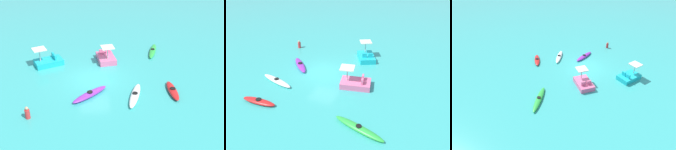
% 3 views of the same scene
% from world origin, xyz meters
% --- Properties ---
extents(ground_plane, '(600.00, 600.00, 0.00)m').
position_xyz_m(ground_plane, '(0.00, 0.00, 0.00)').
color(ground_plane, '#38ADA8').
extents(kayak_red, '(2.73, 0.65, 0.37)m').
position_xyz_m(kayak_red, '(2.51, 5.81, 0.16)').
color(kayak_red, red).
rests_on(kayak_red, ground_plane).
extents(kayak_purple, '(2.61, 2.81, 0.37)m').
position_xyz_m(kayak_purple, '(2.53, -0.34, 0.16)').
color(kayak_purple, purple).
rests_on(kayak_purple, ground_plane).
extents(kayak_green, '(3.55, 1.65, 0.37)m').
position_xyz_m(kayak_green, '(-5.00, 5.91, 0.16)').
color(kayak_green, green).
rests_on(kayak_green, ground_plane).
extents(kayak_white, '(3.33, 1.59, 0.37)m').
position_xyz_m(kayak_white, '(2.94, 2.92, 0.16)').
color(kayak_white, white).
rests_on(kayak_white, ground_plane).
extents(pedal_boat_cyan, '(2.35, 2.80, 1.68)m').
position_xyz_m(pedal_boat_cyan, '(-2.99, -4.01, 0.34)').
color(pedal_boat_cyan, '#19B7C6').
rests_on(pedal_boat_cyan, ground_plane).
extents(pedal_boat_pink, '(2.62, 1.86, 1.68)m').
position_xyz_m(pedal_boat_pink, '(-3.39, 1.19, 0.34)').
color(pedal_boat_pink, pink).
rests_on(pedal_boat_pink, ground_plane).
extents(person_near_shore, '(0.45, 0.45, 0.88)m').
position_xyz_m(person_near_shore, '(4.86, -4.33, 0.39)').
color(person_near_shore, red).
rests_on(person_near_shore, ground_plane).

